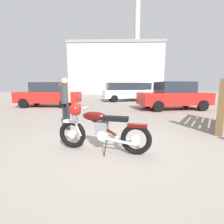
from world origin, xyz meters
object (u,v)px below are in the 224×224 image
object	(u,v)px
vintage_motorcycle	(100,129)
timber_gate	(220,108)
bystander	(65,98)
white_estate_far	(174,96)
blue_hatchback_right	(140,91)
pale_sedan_back	(49,95)
silver_sedan_mid	(127,91)

from	to	relation	value
vintage_motorcycle	timber_gate	distance (m)	4.27
bystander	white_estate_far	world-z (taller)	white_estate_far
white_estate_far	blue_hatchback_right	world-z (taller)	blue_hatchback_right
vintage_motorcycle	blue_hatchback_right	bearing A→B (deg)	-88.15
vintage_motorcycle	bystander	world-z (taller)	bystander
pale_sedan_back	vintage_motorcycle	bearing A→B (deg)	-60.26
timber_gate	silver_sedan_mid	distance (m)	10.52
timber_gate	blue_hatchback_right	world-z (taller)	blue_hatchback_right
silver_sedan_mid	bystander	bearing A→B (deg)	-116.18
bystander	pale_sedan_back	world-z (taller)	pale_sedan_back
vintage_motorcycle	blue_hatchback_right	xyz separation A→B (m)	(4.44, 14.85, 0.43)
vintage_motorcycle	timber_gate	world-z (taller)	timber_gate
vintage_motorcycle	white_estate_far	size ratio (longest dim) A/B	0.46
bystander	white_estate_far	bearing A→B (deg)	-10.71
vintage_motorcycle	timber_gate	xyz separation A→B (m)	(3.93, 1.66, 0.21)
pale_sedan_back	blue_hatchback_right	size ratio (longest dim) A/B	1.11
vintage_motorcycle	silver_sedan_mid	world-z (taller)	silver_sedan_mid
blue_hatchback_right	timber_gate	bearing A→B (deg)	-91.10
timber_gate	pale_sedan_back	xyz separation A→B (m)	(-7.54, 6.53, 0.13)
bystander	pale_sedan_back	size ratio (longest dim) A/B	0.38
vintage_motorcycle	bystander	distance (m)	2.22
bystander	blue_hatchback_right	size ratio (longest dim) A/B	0.42
pale_sedan_back	bystander	bearing A→B (deg)	-62.41
vintage_motorcycle	pale_sedan_back	bearing A→B (deg)	-47.70
timber_gate	pale_sedan_back	distance (m)	9.98
white_estate_far	blue_hatchback_right	bearing A→B (deg)	85.46
pale_sedan_back	blue_hatchback_right	distance (m)	10.45
vintage_motorcycle	bystander	size ratio (longest dim) A/B	1.21
pale_sedan_back	blue_hatchback_right	bearing A→B (deg)	45.52
vintage_motorcycle	timber_gate	size ratio (longest dim) A/B	0.95
bystander	white_estate_far	xyz separation A→B (m)	(5.53, 4.39, -0.18)
timber_gate	white_estate_far	bearing A→B (deg)	30.16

